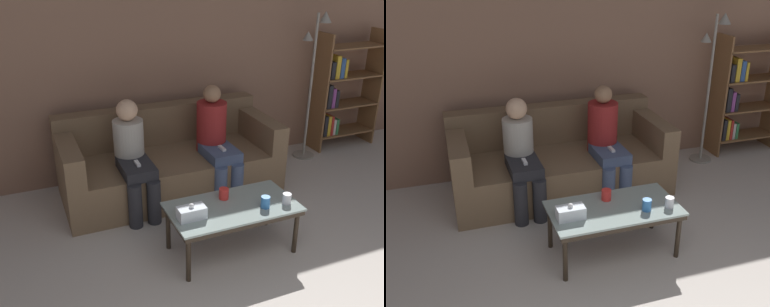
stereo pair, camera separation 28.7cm
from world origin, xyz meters
The scene contains 11 objects.
wall_back centered at (0.00, 3.80, 1.30)m, with size 12.00×0.06×2.60m.
couch centered at (0.00, 3.26, 0.31)m, with size 2.22×0.95×0.85m.
coffee_table centered at (0.12, 2.02, 0.39)m, with size 1.06×0.56×0.44m.
cup_near_left centered at (0.10, 2.16, 0.48)m, with size 0.08×0.08×0.09m.
cup_near_right centered at (0.54, 1.89, 0.48)m, with size 0.07×0.07×0.09m.
cup_far_center centered at (0.35, 1.90, 0.48)m, with size 0.07×0.07×0.10m.
tissue_box centered at (-0.27, 1.97, 0.49)m, with size 0.22×0.12×0.13m.
bookshelf centered at (2.41, 3.57, 0.72)m, with size 0.86×0.32×1.47m.
standing_lamp centered at (1.86, 3.43, 1.07)m, with size 0.31×0.26×1.74m.
seated_person_left_end centered at (-0.44, 3.02, 0.57)m, with size 0.31×0.68×1.08m.
seated_person_mid_left centered at (0.44, 3.04, 0.60)m, with size 0.31×0.65×1.13m.
Camera 2 is at (-1.13, -0.88, 2.32)m, focal length 42.00 mm.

